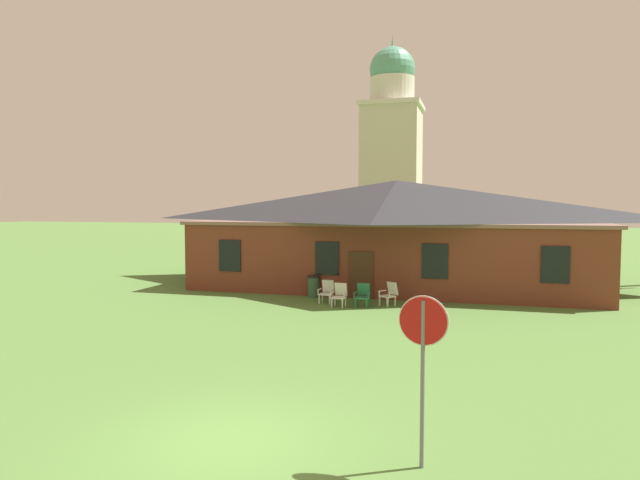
{
  "coord_description": "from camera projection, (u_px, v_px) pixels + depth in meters",
  "views": [
    {
      "loc": [
        4.28,
        -8.93,
        4.23
      ],
      "look_at": [
        -0.93,
        9.22,
        3.0
      ],
      "focal_mm": 31.66,
      "sensor_mm": 36.0,
      "label": 1
    }
  ],
  "objects": [
    {
      "name": "ground_plane",
      "position": [
        227.0,
        441.0,
        10.02
      ],
      "size": [
        200.0,
        200.0,
        0.0
      ],
      "primitive_type": "plane",
      "color": "#517A38"
    },
    {
      "name": "brick_building",
      "position": [
        396.0,
        231.0,
        29.48
      ],
      "size": [
        19.89,
        10.4,
        5.43
      ],
      "color": "brown",
      "rests_on": "ground"
    },
    {
      "name": "dome_tower",
      "position": [
        392.0,
        155.0,
        48.63
      ],
      "size": [
        5.18,
        5.18,
        18.48
      ],
      "color": "beige",
      "rests_on": "ground"
    },
    {
      "name": "stop_sign",
      "position": [
        423.0,
        345.0,
        8.91
      ],
      "size": [
        0.8,
        0.15,
        2.78
      ],
      "color": "slate",
      "rests_on": "ground"
    },
    {
      "name": "lawn_chair_by_porch",
      "position": [
        327.0,
        291.0,
        24.03
      ],
      "size": [
        0.66,
        0.69,
        0.96
      ],
      "color": "white",
      "rests_on": "ground"
    },
    {
      "name": "lawn_chair_near_door",
      "position": [
        340.0,
        294.0,
        23.15
      ],
      "size": [
        0.67,
        0.7,
        0.96
      ],
      "color": "silver",
      "rests_on": "ground"
    },
    {
      "name": "lawn_chair_left_end",
      "position": [
        363.0,
        295.0,
        23.1
      ],
      "size": [
        0.64,
        0.67,
        0.96
      ],
      "color": "#28704C",
      "rests_on": "ground"
    },
    {
      "name": "lawn_chair_middle",
      "position": [
        389.0,
        293.0,
        23.45
      ],
      "size": [
        0.85,
        0.87,
        0.96
      ],
      "color": "white",
      "rests_on": "ground"
    },
    {
      "name": "trash_bin",
      "position": [
        313.0,
        286.0,
        25.36
      ],
      "size": [
        0.56,
        0.56,
        0.98
      ],
      "color": "#335638",
      "rests_on": "ground"
    }
  ]
}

